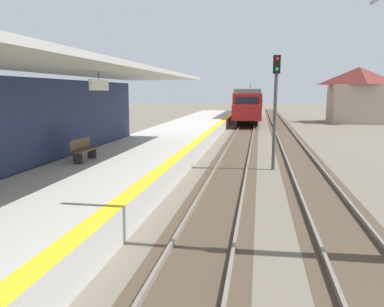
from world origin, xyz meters
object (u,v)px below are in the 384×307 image
at_px(rail_signal_post, 275,101).
at_px(approaching_train, 249,104).
at_px(platform_bench, 83,149).
at_px(distant_trackside_house, 358,94).

bearing_deg(rail_signal_post, approaching_train, 93.85).
height_order(platform_bench, distant_trackside_house, distant_trackside_house).
bearing_deg(approaching_train, distant_trackside_house, 2.19).
distance_m(approaching_train, rail_signal_post, 28.35).
bearing_deg(platform_bench, distant_trackside_house, 61.25).
distance_m(rail_signal_post, distant_trackside_house, 30.59).
bearing_deg(approaching_train, platform_bench, -99.79).
bearing_deg(distant_trackside_house, approaching_train, -177.81).
xyz_separation_m(rail_signal_post, distant_trackside_house, (10.47, 28.74, 0.14)).
relative_size(approaching_train, distant_trackside_house, 2.97).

